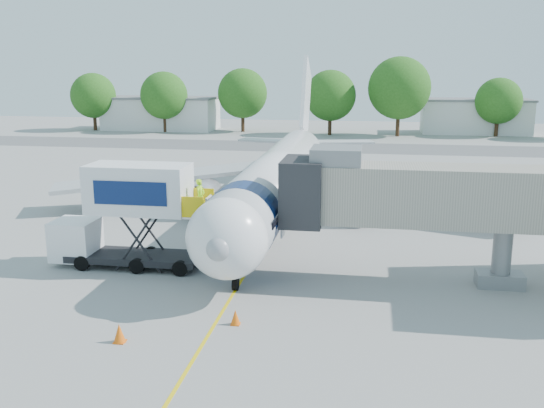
# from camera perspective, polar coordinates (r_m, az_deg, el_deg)

# --- Properties ---
(ground) EXTENTS (160.00, 160.00, 0.00)m
(ground) POSITION_cam_1_polar(r_m,az_deg,el_deg) (38.04, -0.33, -2.99)
(ground) COLOR gray
(ground) RESTS_ON ground
(guidance_line) EXTENTS (0.15, 70.00, 0.01)m
(guidance_line) POSITION_cam_1_polar(r_m,az_deg,el_deg) (38.04, -0.33, -2.98)
(guidance_line) COLOR yellow
(guidance_line) RESTS_ON ground
(taxiway_strip) EXTENTS (120.00, 10.00, 0.01)m
(taxiway_strip) POSITION_cam_1_polar(r_m,az_deg,el_deg) (78.99, 4.74, 5.35)
(taxiway_strip) COLOR #59595B
(taxiway_strip) RESTS_ON ground
(aircraft) EXTENTS (34.17, 37.73, 11.35)m
(aircraft) POSITION_cam_1_polar(r_m,az_deg,el_deg) (41.32, 0.61, 2.50)
(aircraft) COLOR silver
(aircraft) RESTS_ON ground
(jet_bridge) EXTENTS (13.90, 3.20, 6.60)m
(jet_bridge) POSITION_cam_1_polar(r_m,az_deg,el_deg) (29.76, 12.72, 0.77)
(jet_bridge) COLOR #9F9788
(jet_bridge) RESTS_ON ground
(catering_hiloader) EXTENTS (8.50, 2.44, 5.50)m
(catering_hiloader) POSITION_cam_1_polar(r_m,az_deg,el_deg) (32.49, -13.39, -1.11)
(catering_hiloader) COLOR black
(catering_hiloader) RESTS_ON ground
(ground_tug) EXTENTS (3.46, 1.99, 1.33)m
(ground_tug) POSITION_cam_1_polar(r_m,az_deg,el_deg) (24.61, -12.58, -10.78)
(ground_tug) COLOR white
(ground_tug) RESTS_ON ground
(safety_cone_a) EXTENTS (0.41, 0.41, 0.64)m
(safety_cone_a) POSITION_cam_1_polar(r_m,az_deg,el_deg) (25.44, -3.47, -10.61)
(safety_cone_a) COLOR #EC5D0C
(safety_cone_a) RESTS_ON ground
(safety_cone_b) EXTENTS (0.47, 0.47, 0.76)m
(safety_cone_b) POSITION_cam_1_polar(r_m,az_deg,el_deg) (24.60, -14.17, -11.73)
(safety_cone_b) COLOR #EC5D0C
(safety_cone_b) RESTS_ON ground
(outbuilding_left) EXTENTS (18.40, 8.40, 5.30)m
(outbuilding_left) POSITION_cam_1_polar(r_m,az_deg,el_deg) (102.21, -10.40, 8.43)
(outbuilding_left) COLOR silver
(outbuilding_left) RESTS_ON ground
(outbuilding_right) EXTENTS (16.40, 7.40, 5.30)m
(outbuilding_right) POSITION_cam_1_polar(r_m,az_deg,el_deg) (99.65, 18.56, 7.86)
(outbuilding_right) COLOR silver
(outbuilding_right) RESTS_ON ground
(tree_a) EXTENTS (7.18, 7.18, 9.15)m
(tree_a) POSITION_cam_1_polar(r_m,az_deg,el_deg) (102.82, -16.47, 9.75)
(tree_a) COLOR #382314
(tree_a) RESTS_ON ground
(tree_b) EXTENTS (7.38, 7.38, 9.41)m
(tree_b) POSITION_cam_1_polar(r_m,az_deg,el_deg) (97.74, -10.13, 10.03)
(tree_b) COLOR #382314
(tree_b) RESTS_ON ground
(tree_c) EXTENTS (7.76, 7.76, 9.90)m
(tree_c) POSITION_cam_1_polar(r_m,az_deg,el_deg) (96.74, -2.79, 10.36)
(tree_c) COLOR #382314
(tree_c) RESTS_ON ground
(tree_d) EXTENTS (7.61, 7.61, 9.70)m
(tree_d) POSITION_cam_1_polar(r_m,az_deg,el_deg) (92.57, 5.52, 10.12)
(tree_d) COLOR #382314
(tree_d) RESTS_ON ground
(tree_e) EXTENTS (9.13, 9.13, 11.64)m
(tree_e) POSITION_cam_1_polar(r_m,az_deg,el_deg) (92.12, 11.90, 10.63)
(tree_e) COLOR #382314
(tree_e) RESTS_ON ground
(tree_f) EXTENTS (6.75, 6.75, 8.60)m
(tree_f) POSITION_cam_1_polar(r_m,az_deg,el_deg) (96.15, 20.55, 9.07)
(tree_f) COLOR #382314
(tree_f) RESTS_ON ground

